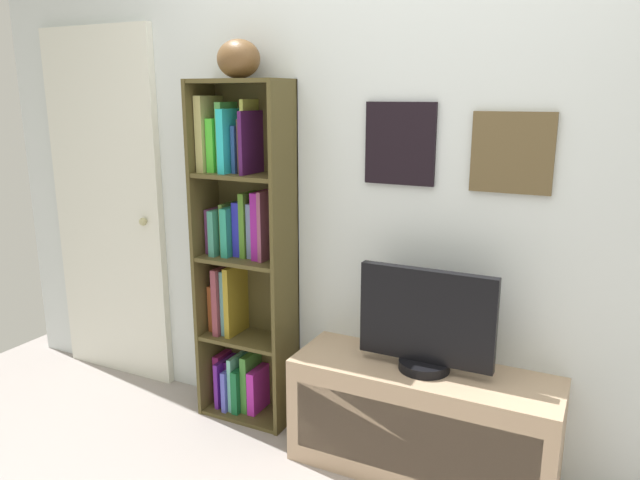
# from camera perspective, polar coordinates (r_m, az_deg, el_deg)

# --- Properties ---
(back_wall) EXTENTS (4.80, 0.08, 2.51)m
(back_wall) POSITION_cam_1_polar(r_m,az_deg,el_deg) (2.72, 7.40, 5.44)
(back_wall) COLOR silver
(back_wall) RESTS_ON ground
(bookshelf) EXTENTS (0.48, 0.24, 1.71)m
(bookshelf) POSITION_cam_1_polar(r_m,az_deg,el_deg) (3.04, -7.54, -1.66)
(bookshelf) COLOR #4B4221
(bookshelf) RESTS_ON ground
(football) EXTENTS (0.30, 0.26, 0.18)m
(football) POSITION_cam_1_polar(r_m,az_deg,el_deg) (2.89, -7.78, 16.71)
(football) COLOR brown
(football) RESTS_ON bookshelf
(tv_stand) EXTENTS (1.15, 0.38, 0.49)m
(tv_stand) POSITION_cam_1_polar(r_m,az_deg,el_deg) (2.78, 9.63, -16.62)
(tv_stand) COLOR tan
(tv_stand) RESTS_ON ground
(television) EXTENTS (0.58, 0.22, 0.45)m
(television) POSITION_cam_1_polar(r_m,az_deg,el_deg) (2.59, 10.05, -7.74)
(television) COLOR black
(television) RESTS_ON tv_stand
(door) EXTENTS (0.78, 0.09, 2.00)m
(door) POSITION_cam_1_polar(r_m,az_deg,el_deg) (3.66, -19.54, 2.79)
(door) COLOR silver
(door) RESTS_ON ground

